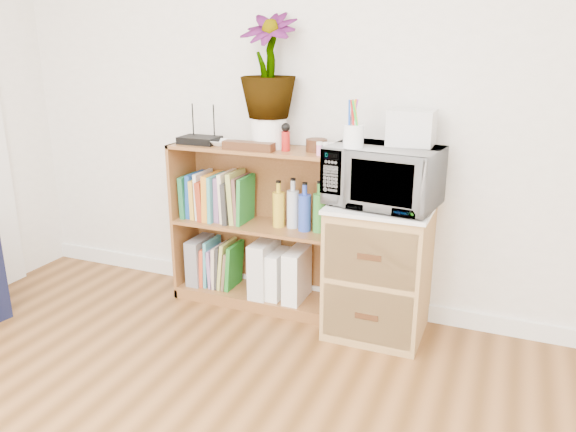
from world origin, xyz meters
The scene contains 21 objects.
skirting_board centered at (0.00, 2.24, 0.05)m, with size 4.00×0.02×0.10m, color white.
bookshelf centered at (-0.35, 2.10, 0.47)m, with size 1.00×0.30×0.95m, color brown.
wicker_unit centered at (0.40, 2.02, 0.35)m, with size 0.50×0.45×0.70m, color #9E7542.
microwave centered at (0.40, 2.02, 0.87)m, with size 0.54×0.37×0.30m, color white.
pen_cup centered at (0.26, 1.93, 1.07)m, with size 0.10×0.10×0.11m, color white.
small_appliance centered at (0.51, 2.10, 1.11)m, with size 0.22×0.18×0.18m, color silver.
router centered at (-0.70, 2.08, 0.97)m, with size 0.22×0.15×0.04m, color black.
white_bowl centered at (-0.55, 2.07, 0.97)m, with size 0.13×0.13×0.03m, color white.
plant_pot centered at (-0.27, 2.12, 1.03)m, with size 0.19×0.19×0.16m, color white.
potted_plant centered at (-0.27, 2.12, 1.39)m, with size 0.31×0.31×0.55m, color #35732E.
trinket_box centered at (-0.34, 2.00, 0.97)m, with size 0.29×0.07×0.05m, color #38210F.
kokeshi_doll centered at (-0.15, 2.06, 1.00)m, with size 0.05×0.05×0.10m, color #A81714.
wooden_bowl centered at (0.01, 2.11, 0.98)m, with size 0.11×0.11×0.07m, color #331A0E.
paint_jars centered at (0.09, 2.01, 0.98)m, with size 0.10×0.04×0.05m, color pink.
file_box centered at (-0.74, 2.10, 0.21)m, with size 0.09×0.23×0.28m, color slate.
magazine_holder_left centered at (-0.30, 2.09, 0.24)m, with size 0.10×0.27×0.33m, color silver.
magazine_holder_mid centered at (-0.22, 2.09, 0.21)m, with size 0.09×0.22×0.28m, color white.
magazine_holder_right centered at (-0.09, 2.09, 0.22)m, with size 0.10×0.24×0.31m, color white.
cookbooks centered at (-0.60, 2.10, 0.63)m, with size 0.41×0.20×0.30m.
liquor_bottles centered at (-0.01, 2.10, 0.64)m, with size 0.47×0.07×0.31m.
lower_books centered at (-0.60, 2.10, 0.20)m, with size 0.23×0.19×0.29m.
Camera 1 is at (1.00, -0.70, 1.52)m, focal length 35.00 mm.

